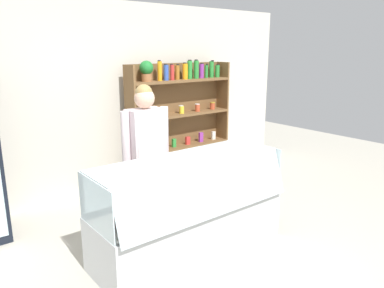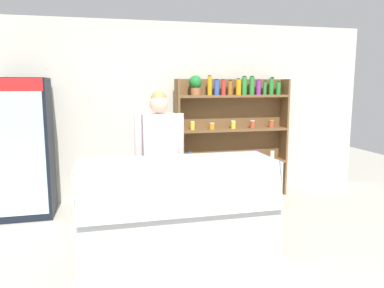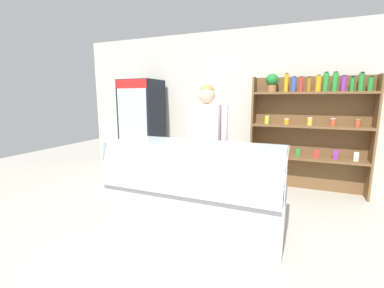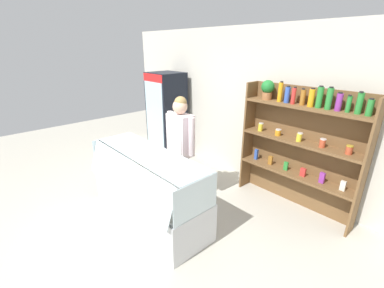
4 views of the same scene
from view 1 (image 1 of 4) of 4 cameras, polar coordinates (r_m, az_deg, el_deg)
name	(u,v)px [view 1 (image 1 of 4)]	position (r m, az deg, el deg)	size (l,w,h in m)	color
ground_plane	(211,251)	(4.08, 2.84, -15.94)	(12.00, 12.00, 0.00)	#B7B2A3
back_wall	(106,100)	(5.49, -12.97, 6.59)	(6.80, 0.10, 2.70)	beige
shelving_unit	(178,114)	(5.82, -2.17, 4.62)	(1.77, 0.29, 1.90)	brown
deli_display_case	(189,224)	(3.93, -0.44, -12.03)	(2.02, 0.76, 1.01)	silver
shop_clerk	(146,147)	(4.17, -7.00, -0.46)	(0.58, 0.25, 1.69)	#2D2D38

